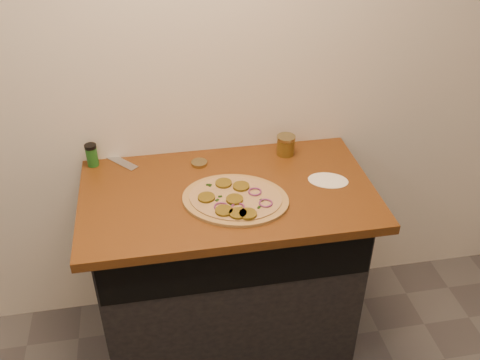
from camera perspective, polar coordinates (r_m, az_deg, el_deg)
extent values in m
cube|color=silver|center=(2.27, -2.85, 13.16)|extent=(4.00, 0.02, 2.70)
cube|color=black|center=(2.51, -1.32, -9.40)|extent=(1.10, 0.60, 0.86)
cube|color=brown|center=(2.20, -1.35, -1.42)|extent=(1.20, 0.70, 0.04)
cylinder|color=tan|center=(2.12, -0.50, -2.07)|extent=(0.54, 0.54, 0.01)
cylinder|color=beige|center=(2.12, -0.50, -1.87)|extent=(0.47, 0.47, 0.01)
cylinder|color=brown|center=(2.17, 0.12, -0.68)|extent=(0.07, 0.07, 0.01)
cylinder|color=brown|center=(2.04, -1.72, -3.29)|extent=(0.07, 0.07, 0.01)
cylinder|color=brown|center=(2.02, -0.23, -3.58)|extent=(0.07, 0.07, 0.01)
cylinder|color=brown|center=(2.11, -3.61, -1.87)|extent=(0.07, 0.07, 0.01)
cylinder|color=brown|center=(2.02, 0.85, -3.63)|extent=(0.07, 0.07, 0.01)
cylinder|color=brown|center=(2.19, -1.76, -0.34)|extent=(0.07, 0.07, 0.01)
cylinder|color=brown|center=(2.10, -0.58, -2.07)|extent=(0.07, 0.07, 0.01)
torus|color=#722B67|center=(2.06, -2.04, -2.84)|extent=(0.06, 0.06, 0.01)
torus|color=#722B67|center=(2.14, 1.60, -1.24)|extent=(0.06, 0.06, 0.01)
torus|color=#722B67|center=(2.08, 2.76, -2.46)|extent=(0.06, 0.06, 0.01)
torus|color=#722B67|center=(2.06, -0.23, -2.91)|extent=(0.06, 0.06, 0.01)
cube|color=black|center=(2.20, -1.57, -0.18)|extent=(0.02, 0.01, 0.00)
cube|color=black|center=(2.06, 0.06, -3.00)|extent=(0.02, 0.01, 0.00)
cube|color=black|center=(2.07, -0.90, -2.64)|extent=(0.02, 0.02, 0.00)
cube|color=black|center=(2.10, 2.31, -2.17)|extent=(0.01, 0.02, 0.00)
cube|color=black|center=(2.12, -2.13, -1.76)|extent=(0.02, 0.01, 0.00)
cube|color=black|center=(2.10, -2.45, -2.16)|extent=(0.02, 0.02, 0.00)
cube|color=black|center=(2.18, -3.20, -0.57)|extent=(0.02, 0.02, 0.00)
cube|color=black|center=(2.06, 2.03, -2.93)|extent=(0.02, 0.02, 0.00)
cube|color=black|center=(2.19, -3.45, -0.51)|extent=(0.02, 0.01, 0.00)
cube|color=#B7BAC1|center=(2.43, -12.85, 2.03)|extent=(0.18, 0.19, 0.01)
cube|color=black|center=(2.54, -15.06, 3.26)|extent=(0.10, 0.11, 0.02)
cylinder|color=#968A57|center=(2.35, -4.36, 1.80)|extent=(0.08, 0.08, 0.01)
cylinder|color=maroon|center=(2.41, 4.90, 3.59)|extent=(0.08, 0.08, 0.08)
cylinder|color=#968A57|center=(2.39, 4.95, 4.53)|extent=(0.08, 0.08, 0.01)
cylinder|color=#1D5C1D|center=(2.41, -15.50, 2.42)|extent=(0.05, 0.05, 0.09)
cylinder|color=black|center=(2.38, -15.69, 3.47)|extent=(0.05, 0.05, 0.02)
cylinder|color=white|center=(2.27, 9.38, -0.04)|extent=(0.22, 0.22, 0.00)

